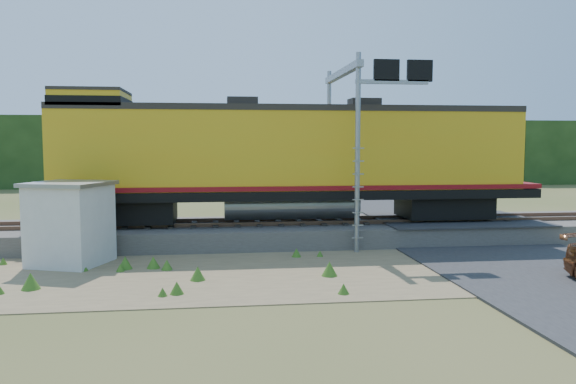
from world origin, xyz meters
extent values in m
plane|color=#475123|center=(0.00, 0.00, 0.00)|extent=(140.00, 140.00, 0.00)
cube|color=slate|center=(0.00, 6.00, 0.40)|extent=(70.00, 5.00, 0.80)
cube|color=brown|center=(0.00, 5.28, 0.88)|extent=(70.00, 0.10, 0.16)
cube|color=brown|center=(0.00, 6.72, 0.88)|extent=(70.00, 0.10, 0.16)
cube|color=#8C7754|center=(-2.00, 0.50, 0.01)|extent=(26.00, 8.00, 0.03)
cube|color=#38383A|center=(7.00, 6.00, 0.83)|extent=(7.00, 5.20, 0.06)
cube|color=#38383A|center=(7.00, 22.00, 0.04)|extent=(7.00, 24.00, 0.08)
cube|color=#1B3613|center=(0.00, 38.00, 3.25)|extent=(36.00, 3.00, 6.50)
cube|color=black|center=(-7.16, 6.00, 1.43)|extent=(3.77, 2.41, 0.94)
cube|color=black|center=(6.46, 6.00, 1.43)|extent=(3.77, 2.41, 0.94)
cube|color=black|center=(-0.35, 6.00, 2.09)|extent=(20.95, 3.14, 0.38)
cylinder|color=gray|center=(-0.35, 6.00, 1.59)|extent=(5.76, 1.26, 1.26)
cube|color=gold|center=(-0.35, 6.00, 3.90)|extent=(19.38, 3.04, 3.25)
cube|color=maroon|center=(-0.35, 6.00, 2.41)|extent=(20.95, 3.19, 0.19)
cube|color=#28231E|center=(-0.35, 6.00, 5.65)|extent=(19.38, 3.09, 0.25)
cube|color=gold|center=(-8.52, 6.00, 5.89)|extent=(2.72, 3.04, 0.73)
cube|color=#28231E|center=(-8.52, 6.00, 6.30)|extent=(2.72, 3.09, 0.13)
cube|color=black|center=(-8.52, 6.00, 5.84)|extent=(2.78, 3.09, 0.37)
cube|color=maroon|center=(-10.09, 6.00, 3.54)|extent=(0.10, 2.09, 1.26)
cube|color=#28231E|center=(-2.44, 6.00, 5.89)|extent=(1.26, 1.05, 0.47)
cube|color=#28231E|center=(2.80, 6.00, 5.89)|extent=(1.26, 1.05, 0.47)
cube|color=silver|center=(-8.58, 2.29, 1.39)|extent=(2.83, 2.83, 2.77)
cube|color=gray|center=(-8.58, 2.29, 2.83)|extent=(3.12, 3.12, 0.13)
cylinder|color=gray|center=(1.82, 3.20, 3.82)|extent=(0.20, 0.20, 7.63)
cylinder|color=gray|center=(1.82, 8.80, 3.82)|extent=(0.20, 0.20, 7.63)
cube|color=gray|center=(1.82, 6.00, 7.20)|extent=(0.27, 6.20, 0.27)
cube|color=gray|center=(3.12, 3.20, 6.54)|extent=(2.84, 0.16, 0.16)
cube|color=black|center=(2.91, 3.20, 6.98)|extent=(0.98, 0.16, 0.82)
cube|color=black|center=(4.21, 3.20, 6.98)|extent=(0.98, 0.16, 0.82)
camera|label=1|loc=(-3.47, -17.74, 4.23)|focal=35.00mm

